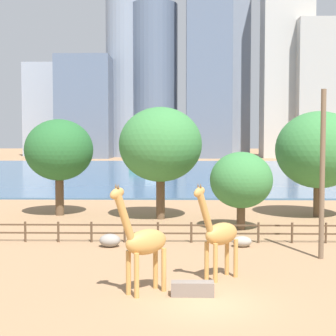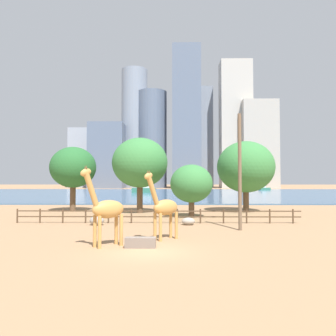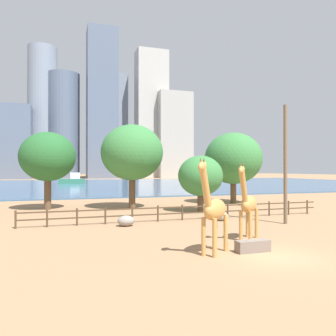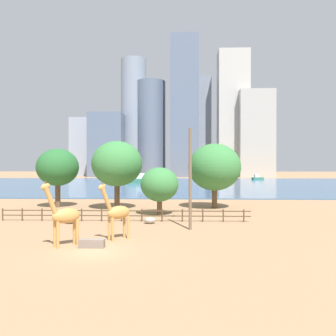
# 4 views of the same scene
# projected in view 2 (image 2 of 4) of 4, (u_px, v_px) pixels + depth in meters

# --- Properties ---
(ground_plane) EXTENTS (400.00, 400.00, 0.00)m
(ground_plane) POSITION_uv_depth(u_px,v_px,m) (168.00, 193.00, 97.89)
(ground_plane) COLOR #9E7551
(harbor_water) EXTENTS (180.00, 86.00, 0.20)m
(harbor_water) POSITION_uv_depth(u_px,v_px,m) (168.00, 193.00, 94.90)
(harbor_water) COLOR #3D6084
(harbor_water) RESTS_ON ground
(giraffe_tall) EXTENTS (2.58, 2.34, 4.79)m
(giraffe_tall) POSITION_uv_depth(u_px,v_px,m) (106.00, 209.00, 19.43)
(giraffe_tall) COLOR #C18C47
(giraffe_tall) RESTS_ON ground
(giraffe_companion) EXTENTS (2.48, 2.35, 4.60)m
(giraffe_companion) POSITION_uv_depth(u_px,v_px,m) (164.00, 207.00, 21.69)
(giraffe_companion) COLOR #C18C47
(giraffe_companion) RESTS_ON ground
(utility_pole) EXTENTS (0.28, 0.28, 9.24)m
(utility_pole) POSITION_uv_depth(u_px,v_px,m) (240.00, 172.00, 25.89)
(utility_pole) COLOR brown
(utility_pole) RESTS_ON ground
(boulder_near_fence) EXTENTS (1.16, 0.87, 0.65)m
(boulder_near_fence) POSITION_uv_depth(u_px,v_px,m) (188.00, 221.00, 28.74)
(boulder_near_fence) COLOR gray
(boulder_near_fence) RESTS_ON ground
(boulder_by_pole) EXTENTS (1.27, 1.05, 0.79)m
(boulder_by_pole) POSITION_uv_depth(u_px,v_px,m) (97.00, 221.00, 28.68)
(boulder_by_pole) COLOR gray
(boulder_by_pole) RESTS_ON ground
(feeding_trough) EXTENTS (1.80, 0.60, 0.60)m
(feeding_trough) POSITION_uv_depth(u_px,v_px,m) (140.00, 242.00, 19.08)
(feeding_trough) COLOR #72665B
(feeding_trough) RESTS_ON ground
(enclosure_fence) EXTENTS (26.12, 0.14, 1.30)m
(enclosure_fence) POSITION_uv_depth(u_px,v_px,m) (156.00, 215.00, 29.98)
(enclosure_fence) COLOR #4C3826
(enclosure_fence) RESTS_ON ground
(tree_left_large) EXTENTS (4.49, 4.49, 5.61)m
(tree_left_large) POSITION_uv_depth(u_px,v_px,m) (191.00, 184.00, 34.70)
(tree_left_large) COLOR brown
(tree_left_large) RESTS_ON ground
(tree_center_broad) EXTENTS (6.72, 6.72, 9.09)m
(tree_center_broad) POSITION_uv_depth(u_px,v_px,m) (140.00, 163.00, 39.63)
(tree_center_broad) COLOR brown
(tree_center_broad) RESTS_ON ground
(tree_right_tall) EXTENTS (7.11, 7.11, 8.81)m
(tree_right_tall) POSITION_uv_depth(u_px,v_px,m) (246.00, 167.00, 40.80)
(tree_right_tall) COLOR brown
(tree_right_tall) RESTS_ON ground
(tree_left_small) EXTENTS (5.77, 5.77, 8.17)m
(tree_left_small) POSITION_uv_depth(u_px,v_px,m) (73.00, 168.00, 41.50)
(tree_left_small) COLOR brown
(tree_left_small) RESTS_ON ground
(boat_ferry) EXTENTS (4.78, 3.00, 4.04)m
(boat_ferry) POSITION_uv_depth(u_px,v_px,m) (264.00, 188.00, 124.38)
(boat_ferry) COLOR #337259
(boat_ferry) RESTS_ON harbor_water
(boat_sailboat) EXTENTS (7.14, 2.61, 6.41)m
(boat_sailboat) POSITION_uv_depth(u_px,v_px,m) (144.00, 189.00, 98.77)
(boat_sailboat) COLOR #337259
(boat_sailboat) RESTS_ON harbor_water
(skyline_tower_needle) EXTENTS (16.89, 13.65, 32.08)m
(skyline_tower_needle) POSITION_uv_depth(u_px,v_px,m) (107.00, 156.00, 162.21)
(skyline_tower_needle) COLOR slate
(skyline_tower_needle) RESTS_ON ground
(skyline_block_central) EXTENTS (10.47, 8.99, 55.04)m
(skyline_block_central) POSITION_uv_depth(u_px,v_px,m) (203.00, 137.00, 180.26)
(skyline_block_central) COLOR gray
(skyline_block_central) RESTS_ON ground
(skyline_tower_glass) EXTENTS (15.40, 15.40, 50.39)m
(skyline_tower_glass) POSITION_uv_depth(u_px,v_px,m) (152.00, 140.00, 171.37)
(skyline_tower_glass) COLOR slate
(skyline_tower_glass) RESTS_ON ground
(skyline_block_left) EXTENTS (15.77, 10.29, 64.63)m
(skyline_block_left) POSITION_uv_depth(u_px,v_px,m) (236.00, 125.00, 166.56)
(skyline_block_left) COLOR #B7B2A8
(skyline_block_left) RESTS_ON ground
(skyline_block_right) EXTENTS (15.90, 13.63, 32.42)m
(skyline_block_right) POSITION_uv_depth(u_px,v_px,m) (85.00, 158.00, 182.24)
(skyline_block_right) COLOR #939EAD
(skyline_block_right) RESTS_ON ground
(skyline_tower_short) EXTENTS (13.72, 13.72, 63.08)m
(skyline_tower_short) POSITION_uv_depth(u_px,v_px,m) (134.00, 128.00, 174.27)
(skyline_tower_short) COLOR gray
(skyline_tower_short) RESTS_ON ground
(skyline_block_wide) EXTENTS (17.17, 9.54, 43.03)m
(skyline_block_wide) POSITION_uv_depth(u_px,v_px,m) (259.00, 144.00, 160.27)
(skyline_block_wide) COLOR #ADA89E
(skyline_block_wide) RESTS_ON ground
(skyline_tower_far) EXTENTS (14.11, 12.74, 71.15)m
(skyline_tower_far) POSITION_uv_depth(u_px,v_px,m) (186.00, 117.00, 164.19)
(skyline_tower_far) COLOR slate
(skyline_tower_far) RESTS_ON ground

